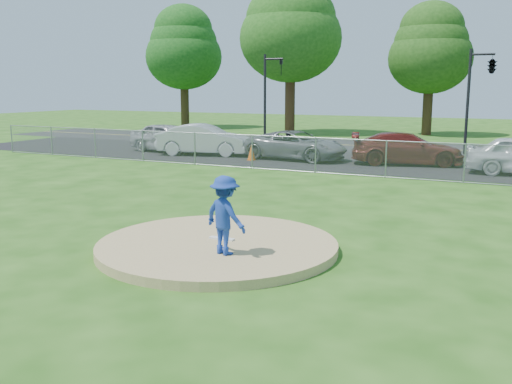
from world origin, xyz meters
TOP-DOWN VIEW (x-y plane):
  - ground at (0.00, 10.00)m, footprint 120.00×120.00m
  - pitchers_mound at (0.00, 0.00)m, footprint 5.40×5.40m
  - pitching_rubber at (0.00, 0.20)m, footprint 0.60×0.15m
  - chain_link_fence at (0.00, 12.00)m, footprint 40.00×0.06m
  - parking_lot at (0.00, 16.50)m, footprint 50.00×8.00m
  - street at (0.00, 24.00)m, footprint 60.00×7.00m
  - tree_far_left at (-22.00, 33.00)m, footprint 6.72×6.72m
  - tree_left at (-11.00, 31.00)m, footprint 7.84×7.84m
  - tree_center at (-1.00, 34.00)m, footprint 6.16×6.16m
  - traffic_signal_left at (-8.76, 22.00)m, footprint 1.28×0.20m
  - traffic_signal_center at (3.97, 22.00)m, footprint 1.42×2.48m
  - pitcher at (0.62, -0.76)m, footprint 1.20×0.92m
  - traffic_cone at (-6.32, 14.61)m, footprint 0.40×0.40m
  - parked_car_silver at (-12.14, 15.88)m, footprint 5.03×2.73m
  - parked_car_white at (-9.60, 15.50)m, footprint 5.27×2.90m
  - parked_car_gray at (-4.42, 15.87)m, footprint 5.40×2.96m
  - parked_car_darkred at (0.98, 16.36)m, footprint 5.52×3.38m

SIDE VIEW (x-z plane):
  - ground at x=0.00m, z-range 0.00..0.00m
  - street at x=0.00m, z-range 0.00..0.01m
  - parking_lot at x=0.00m, z-range 0.00..0.01m
  - pitchers_mound at x=0.00m, z-range 0.00..0.20m
  - pitching_rubber at x=0.00m, z-range 0.20..0.24m
  - traffic_cone at x=-6.32m, z-range 0.01..0.79m
  - parked_car_gray at x=-4.42m, z-range 0.01..1.44m
  - chain_link_fence at x=0.00m, z-range 0.00..1.50m
  - parked_car_darkred at x=0.98m, z-range 0.01..1.51m
  - parked_car_silver at x=-12.14m, z-range 0.01..1.63m
  - parked_car_white at x=-9.60m, z-range 0.01..1.66m
  - pitcher at x=0.62m, z-range 0.20..1.85m
  - traffic_signal_left at x=-8.76m, z-range 0.56..6.16m
  - traffic_signal_center at x=3.97m, z-range 1.81..7.41m
  - tree_center at x=-1.00m, z-range 1.55..11.39m
  - tree_far_left at x=-22.00m, z-range 1.69..12.43m
  - tree_left at x=-11.00m, z-range 1.98..14.51m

